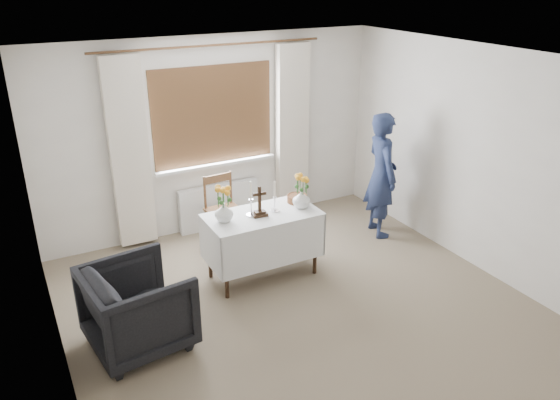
{
  "coord_description": "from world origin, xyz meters",
  "views": [
    {
      "loc": [
        -2.4,
        -3.84,
        3.22
      ],
      "look_at": [
        0.07,
        0.81,
        0.98
      ],
      "focal_mm": 35.0,
      "sensor_mm": 36.0,
      "label": 1
    }
  ],
  "objects_px": {
    "altar_table": "(263,245)",
    "armchair": "(138,308)",
    "wooden_cross": "(260,201)",
    "flower_vase_right": "(301,199)",
    "wooden_chair": "(225,212)",
    "person": "(381,175)",
    "flower_vase_left": "(224,212)"
  },
  "relations": [
    {
      "from": "flower_vase_left",
      "to": "altar_table",
      "type": "bearing_deg",
      "value": -3.27
    },
    {
      "from": "armchair",
      "to": "person",
      "type": "relative_size",
      "value": 0.54
    },
    {
      "from": "armchair",
      "to": "flower_vase_right",
      "type": "bearing_deg",
      "value": -82.49
    },
    {
      "from": "wooden_chair",
      "to": "person",
      "type": "bearing_deg",
      "value": -21.73
    },
    {
      "from": "armchair",
      "to": "wooden_chair",
      "type": "bearing_deg",
      "value": -52.29
    },
    {
      "from": "altar_table",
      "to": "armchair",
      "type": "xyz_separation_m",
      "value": [
        -1.54,
        -0.58,
        0.02
      ]
    },
    {
      "from": "altar_table",
      "to": "armchair",
      "type": "bearing_deg",
      "value": -159.35
    },
    {
      "from": "wooden_chair",
      "to": "flower_vase_left",
      "type": "bearing_deg",
      "value": -116.03
    },
    {
      "from": "flower_vase_left",
      "to": "flower_vase_right",
      "type": "distance_m",
      "value": 0.9
    },
    {
      "from": "flower_vase_right",
      "to": "wooden_cross",
      "type": "bearing_deg",
      "value": 177.81
    },
    {
      "from": "wooden_chair",
      "to": "flower_vase_left",
      "type": "distance_m",
      "value": 1.02
    },
    {
      "from": "flower_vase_right",
      "to": "person",
      "type": "bearing_deg",
      "value": 13.14
    },
    {
      "from": "altar_table",
      "to": "flower_vase_right",
      "type": "relative_size",
      "value": 6.01
    },
    {
      "from": "armchair",
      "to": "flower_vase_left",
      "type": "bearing_deg",
      "value": -68.7
    },
    {
      "from": "wooden_chair",
      "to": "flower_vase_left",
      "type": "xyz_separation_m",
      "value": [
        -0.35,
        -0.86,
        0.42
      ]
    },
    {
      "from": "armchair",
      "to": "flower_vase_right",
      "type": "xyz_separation_m",
      "value": [
        2.01,
        0.53,
        0.47
      ]
    },
    {
      "from": "wooden_chair",
      "to": "altar_table",
      "type": "bearing_deg",
      "value": -88.58
    },
    {
      "from": "altar_table",
      "to": "flower_vase_left",
      "type": "distance_m",
      "value": 0.65
    },
    {
      "from": "wooden_chair",
      "to": "flower_vase_right",
      "type": "relative_size",
      "value": 4.33
    },
    {
      "from": "flower_vase_left",
      "to": "person",
      "type": "bearing_deg",
      "value": 6.15
    },
    {
      "from": "wooden_chair",
      "to": "person",
      "type": "xyz_separation_m",
      "value": [
        1.9,
        -0.62,
        0.36
      ]
    },
    {
      "from": "armchair",
      "to": "person",
      "type": "height_order",
      "value": "person"
    },
    {
      "from": "altar_table",
      "to": "flower_vase_left",
      "type": "xyz_separation_m",
      "value": [
        -0.43,
        0.02,
        0.48
      ]
    },
    {
      "from": "person",
      "to": "flower_vase_left",
      "type": "distance_m",
      "value": 2.26
    },
    {
      "from": "altar_table",
      "to": "wooden_cross",
      "type": "distance_m",
      "value": 0.55
    },
    {
      "from": "wooden_chair",
      "to": "flower_vase_right",
      "type": "height_order",
      "value": "flower_vase_right"
    },
    {
      "from": "armchair",
      "to": "wooden_cross",
      "type": "height_order",
      "value": "wooden_cross"
    },
    {
      "from": "flower_vase_right",
      "to": "altar_table",
      "type": "bearing_deg",
      "value": 173.98
    },
    {
      "from": "wooden_chair",
      "to": "armchair",
      "type": "bearing_deg",
      "value": -138.59
    },
    {
      "from": "armchair",
      "to": "flower_vase_right",
      "type": "relative_size",
      "value": 4.23
    },
    {
      "from": "armchair",
      "to": "wooden_cross",
      "type": "distance_m",
      "value": 1.68
    },
    {
      "from": "person",
      "to": "flower_vase_right",
      "type": "bearing_deg",
      "value": 115.91
    }
  ]
}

